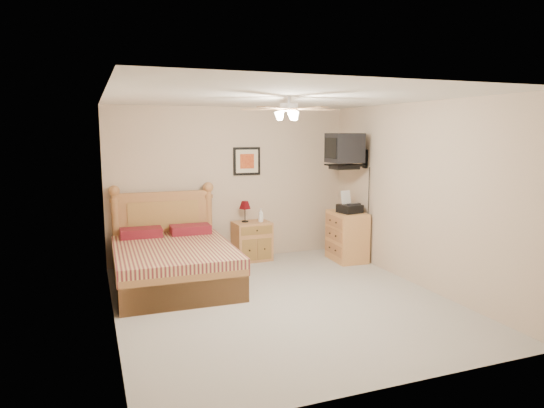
{
  "coord_description": "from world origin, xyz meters",
  "views": [
    {
      "loc": [
        -2.19,
        -5.41,
        2.1
      ],
      "look_at": [
        0.21,
        0.9,
        1.09
      ],
      "focal_mm": 32.0,
      "sensor_mm": 36.0,
      "label": 1
    }
  ],
  "objects": [
    {
      "name": "wall_left",
      "position": [
        -2.0,
        0.0,
        1.25
      ],
      "size": [
        0.04,
        4.5,
        2.5
      ],
      "primitive_type": "cube",
      "color": "#C6AE92",
      "rests_on": "ground"
    },
    {
      "name": "wall_front",
      "position": [
        0.0,
        -2.25,
        1.25
      ],
      "size": [
        4.0,
        0.04,
        2.5
      ],
      "primitive_type": "cube",
      "color": "#C6AE92",
      "rests_on": "ground"
    },
    {
      "name": "ceiling_fan",
      "position": [
        0.0,
        -0.2,
        2.36
      ],
      "size": [
        1.14,
        1.14,
        0.28
      ],
      "primitive_type": null,
      "color": "silver",
      "rests_on": "ceiling"
    },
    {
      "name": "wall_tv",
      "position": [
        1.75,
        1.34,
        1.81
      ],
      "size": [
        0.56,
        0.46,
        0.58
      ],
      "primitive_type": null,
      "color": "black",
      "rests_on": "wall_right"
    },
    {
      "name": "lotion_bottle",
      "position": [
        0.42,
        1.96,
        0.75
      ],
      "size": [
        0.11,
        0.11,
        0.22
      ],
      "primitive_type": "imported",
      "rotation": [
        0.0,
        0.0,
        0.25
      ],
      "color": "white",
      "rests_on": "nightstand"
    },
    {
      "name": "bed",
      "position": [
        -1.15,
        1.12,
        0.66
      ],
      "size": [
        1.59,
        2.06,
        1.31
      ],
      "primitive_type": null,
      "rotation": [
        0.0,
        0.0,
        -0.02
      ],
      "color": "#B06E43",
      "rests_on": "ground"
    },
    {
      "name": "ceiling",
      "position": [
        0.0,
        0.0,
        2.5
      ],
      "size": [
        4.0,
        4.5,
        0.04
      ],
      "primitive_type": "cube",
      "color": "white",
      "rests_on": "ground"
    },
    {
      "name": "magazine_upper",
      "position": [
        1.7,
        1.67,
        0.85
      ],
      "size": [
        0.23,
        0.3,
        0.02
      ],
      "primitive_type": "imported",
      "rotation": [
        0.0,
        0.0,
        -0.14
      ],
      "color": "tan",
      "rests_on": "magazine_lower"
    },
    {
      "name": "table_lamp",
      "position": [
        0.18,
        2.06,
        0.81
      ],
      "size": [
        0.24,
        0.24,
        0.35
      ],
      "primitive_type": null,
      "rotation": [
        0.0,
        0.0,
        -0.36
      ],
      "color": "#56070D",
      "rests_on": "nightstand"
    },
    {
      "name": "framed_picture",
      "position": [
        0.27,
        2.23,
        1.62
      ],
      "size": [
        0.46,
        0.04,
        0.46
      ],
      "primitive_type": "cube",
      "color": "black",
      "rests_on": "wall_back"
    },
    {
      "name": "fax_machine",
      "position": [
        1.72,
        1.34,
        0.98
      ],
      "size": [
        0.38,
        0.4,
        0.35
      ],
      "primitive_type": null,
      "rotation": [
        0.0,
        0.0,
        0.16
      ],
      "color": "black",
      "rests_on": "dresser"
    },
    {
      "name": "magazine_lower",
      "position": [
        1.71,
        1.67,
        0.82
      ],
      "size": [
        0.23,
        0.29,
        0.03
      ],
      "primitive_type": "imported",
      "rotation": [
        0.0,
        0.0,
        0.11
      ],
      "color": "#BBAB95",
      "rests_on": "dresser"
    },
    {
      "name": "wall_back",
      "position": [
        0.0,
        2.25,
        1.25
      ],
      "size": [
        4.0,
        0.04,
        2.5
      ],
      "primitive_type": "cube",
      "color": "#C6AE92",
      "rests_on": "ground"
    },
    {
      "name": "dresser",
      "position": [
        1.73,
        1.43,
        0.4
      ],
      "size": [
        0.51,
        0.71,
        0.81
      ],
      "primitive_type": "cube",
      "rotation": [
        0.0,
        0.0,
        -0.05
      ],
      "color": "#C08543",
      "rests_on": "ground"
    },
    {
      "name": "floor",
      "position": [
        0.0,
        0.0,
        0.0
      ],
      "size": [
        4.5,
        4.5,
        0.0
      ],
      "primitive_type": "plane",
      "color": "#A6A196",
      "rests_on": "ground"
    },
    {
      "name": "wall_right",
      "position": [
        2.0,
        0.0,
        1.25
      ],
      "size": [
        0.04,
        4.5,
        2.5
      ],
      "primitive_type": "cube",
      "color": "#C6AE92",
      "rests_on": "ground"
    },
    {
      "name": "nightstand",
      "position": [
        0.28,
        2.0,
        0.32
      ],
      "size": [
        0.6,
        0.46,
        0.64
      ],
      "primitive_type": "cube",
      "rotation": [
        0.0,
        0.0,
        0.04
      ],
      "color": "#AF784A",
      "rests_on": "ground"
    }
  ]
}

